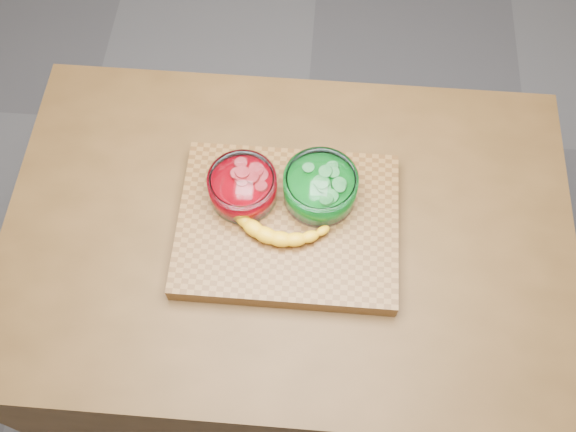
{
  "coord_description": "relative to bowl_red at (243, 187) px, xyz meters",
  "views": [
    {
      "loc": [
        0.05,
        -0.59,
        2.11
      ],
      "look_at": [
        0.0,
        0.0,
        0.96
      ],
      "focal_mm": 40.0,
      "sensor_mm": 36.0,
      "label": 1
    }
  ],
  "objects": [
    {
      "name": "cutting_board",
      "position": [
        0.1,
        -0.05,
        -0.05
      ],
      "size": [
        0.45,
        0.35,
        0.04
      ],
      "primitive_type": "cube",
      "color": "brown",
      "rests_on": "counter"
    },
    {
      "name": "bowl_red",
      "position": [
        0.0,
        0.0,
        0.0
      ],
      "size": [
        0.14,
        0.14,
        0.07
      ],
      "color": "white",
      "rests_on": "cutting_board"
    },
    {
      "name": "bowl_green",
      "position": [
        0.16,
        0.01,
        0.0
      ],
      "size": [
        0.15,
        0.15,
        0.07
      ],
      "color": "white",
      "rests_on": "cutting_board"
    },
    {
      "name": "ground",
      "position": [
        0.1,
        -0.05,
        -0.97
      ],
      "size": [
        3.5,
        3.5,
        0.0
      ],
      "primitive_type": "plane",
      "color": "#5F5E63",
      "rests_on": "ground"
    },
    {
      "name": "banana",
      "position": [
        0.07,
        -0.06,
        -0.02
      ],
      "size": [
        0.24,
        0.15,
        0.04
      ],
      "primitive_type": null,
      "color": "yellow",
      "rests_on": "cutting_board"
    },
    {
      "name": "counter",
      "position": [
        0.1,
        -0.05,
        -0.52
      ],
      "size": [
        1.2,
        0.8,
        0.9
      ],
      "primitive_type": "cube",
      "color": "#523618",
      "rests_on": "ground"
    }
  ]
}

